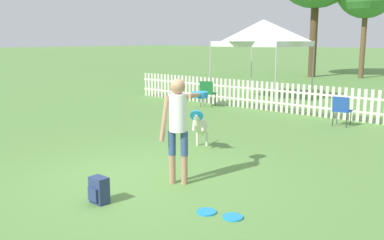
{
  "coord_description": "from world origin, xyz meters",
  "views": [
    {
      "loc": [
        5.13,
        -4.73,
        2.3
      ],
      "look_at": [
        -0.05,
        1.24,
        0.81
      ],
      "focal_mm": 40.0,
      "sensor_mm": 36.0,
      "label": 1
    }
  ],
  "objects_px": {
    "folding_chair_center": "(341,109)",
    "leaping_dog": "(200,126)",
    "canopy_tent_main": "(263,33)",
    "frisbee_near_dog": "(206,212)",
    "folding_chair_green_right": "(207,91)",
    "frisbee_near_handler": "(233,217)",
    "handler_person": "(180,117)",
    "backpack_on_grass": "(99,190)"
  },
  "relations": [
    {
      "from": "folding_chair_center",
      "to": "folding_chair_green_right",
      "type": "height_order",
      "value": "folding_chair_green_right"
    },
    {
      "from": "frisbee_near_handler",
      "to": "canopy_tent_main",
      "type": "height_order",
      "value": "canopy_tent_main"
    },
    {
      "from": "backpack_on_grass",
      "to": "canopy_tent_main",
      "type": "height_order",
      "value": "canopy_tent_main"
    },
    {
      "from": "frisbee_near_dog",
      "to": "folding_chair_center",
      "type": "xyz_separation_m",
      "value": [
        -0.96,
        6.91,
        0.48
      ]
    },
    {
      "from": "folding_chair_center",
      "to": "canopy_tent_main",
      "type": "relative_size",
      "value": 0.27
    },
    {
      "from": "leaping_dog",
      "to": "frisbee_near_dog",
      "type": "distance_m",
      "value": 3.44
    },
    {
      "from": "leaping_dog",
      "to": "folding_chair_green_right",
      "type": "relative_size",
      "value": 1.18
    },
    {
      "from": "backpack_on_grass",
      "to": "canopy_tent_main",
      "type": "bearing_deg",
      "value": 110.64
    },
    {
      "from": "handler_person",
      "to": "folding_chair_green_right",
      "type": "height_order",
      "value": "handler_person"
    },
    {
      "from": "frisbee_near_dog",
      "to": "folding_chair_green_right",
      "type": "relative_size",
      "value": 0.3
    },
    {
      "from": "canopy_tent_main",
      "to": "frisbee_near_handler",
      "type": "bearing_deg",
      "value": -59.87
    },
    {
      "from": "handler_person",
      "to": "frisbee_near_handler",
      "type": "height_order",
      "value": "handler_person"
    },
    {
      "from": "folding_chair_center",
      "to": "canopy_tent_main",
      "type": "height_order",
      "value": "canopy_tent_main"
    },
    {
      "from": "leaping_dog",
      "to": "backpack_on_grass",
      "type": "height_order",
      "value": "leaping_dog"
    },
    {
      "from": "leaping_dog",
      "to": "frisbee_near_handler",
      "type": "relative_size",
      "value": 3.99
    },
    {
      "from": "backpack_on_grass",
      "to": "folding_chair_center",
      "type": "height_order",
      "value": "folding_chair_center"
    },
    {
      "from": "frisbee_near_handler",
      "to": "canopy_tent_main",
      "type": "xyz_separation_m",
      "value": [
        -5.88,
        10.13,
        2.54
      ]
    },
    {
      "from": "backpack_on_grass",
      "to": "folding_chair_green_right",
      "type": "bearing_deg",
      "value": 119.09
    },
    {
      "from": "backpack_on_grass",
      "to": "canopy_tent_main",
      "type": "distance_m",
      "value": 11.95
    },
    {
      "from": "frisbee_near_dog",
      "to": "folding_chair_center",
      "type": "distance_m",
      "value": 6.99
    },
    {
      "from": "frisbee_near_dog",
      "to": "folding_chair_green_right",
      "type": "bearing_deg",
      "value": 128.88
    },
    {
      "from": "frisbee_near_dog",
      "to": "canopy_tent_main",
      "type": "height_order",
      "value": "canopy_tent_main"
    },
    {
      "from": "folding_chair_center",
      "to": "leaping_dog",
      "type": "bearing_deg",
      "value": 68.16
    },
    {
      "from": "leaping_dog",
      "to": "frisbee_near_handler",
      "type": "bearing_deg",
      "value": 105.91
    },
    {
      "from": "canopy_tent_main",
      "to": "handler_person",
      "type": "bearing_deg",
      "value": -65.26
    },
    {
      "from": "backpack_on_grass",
      "to": "folding_chair_green_right",
      "type": "height_order",
      "value": "folding_chair_green_right"
    },
    {
      "from": "handler_person",
      "to": "frisbee_near_handler",
      "type": "bearing_deg",
      "value": -52.98
    },
    {
      "from": "canopy_tent_main",
      "to": "frisbee_near_dog",
      "type": "bearing_deg",
      "value": -61.68
    },
    {
      "from": "handler_person",
      "to": "canopy_tent_main",
      "type": "distance_m",
      "value": 10.6
    },
    {
      "from": "handler_person",
      "to": "folding_chair_center",
      "type": "relative_size",
      "value": 2.09
    },
    {
      "from": "frisbee_near_handler",
      "to": "frisbee_near_dog",
      "type": "xyz_separation_m",
      "value": [
        -0.37,
        -0.09,
        0.0
      ]
    },
    {
      "from": "backpack_on_grass",
      "to": "folding_chair_green_right",
      "type": "distance_m",
      "value": 9.05
    },
    {
      "from": "handler_person",
      "to": "frisbee_near_handler",
      "type": "distance_m",
      "value": 1.93
    },
    {
      "from": "leaping_dog",
      "to": "folding_chair_center",
      "type": "bearing_deg",
      "value": -137.49
    },
    {
      "from": "folding_chair_green_right",
      "to": "canopy_tent_main",
      "type": "bearing_deg",
      "value": -114.32
    },
    {
      "from": "handler_person",
      "to": "frisbee_near_dog",
      "type": "bearing_deg",
      "value": -62.8
    },
    {
      "from": "leaping_dog",
      "to": "backpack_on_grass",
      "type": "bearing_deg",
      "value": 73.84
    },
    {
      "from": "handler_person",
      "to": "backpack_on_grass",
      "type": "xyz_separation_m",
      "value": [
        -0.26,
        -1.43,
        -0.89
      ]
    },
    {
      "from": "frisbee_near_dog",
      "to": "leaping_dog",
      "type": "bearing_deg",
      "value": 131.47
    },
    {
      "from": "handler_person",
      "to": "canopy_tent_main",
      "type": "relative_size",
      "value": 0.56
    },
    {
      "from": "handler_person",
      "to": "folding_chair_green_right",
      "type": "distance_m",
      "value": 7.99
    },
    {
      "from": "leaping_dog",
      "to": "backpack_on_grass",
      "type": "distance_m",
      "value": 3.41
    }
  ]
}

